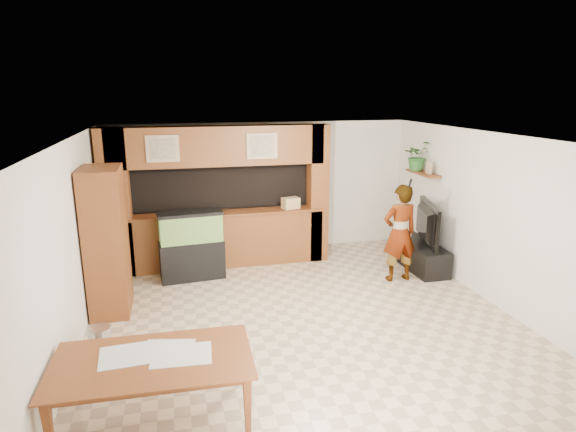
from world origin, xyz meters
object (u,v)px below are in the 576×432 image
object	(u,v)px
person	(400,233)
dining_table	(155,392)
pantry_cabinet	(107,241)
television	(421,223)
aquarium	(192,246)

from	to	relation	value
person	dining_table	world-z (taller)	person
pantry_cabinet	television	distance (m)	5.38
television	person	distance (m)	0.80
pantry_cabinet	television	bearing A→B (deg)	5.96
aquarium	person	distance (m)	3.58
aquarium	dining_table	world-z (taller)	aquarium
television	person	bearing A→B (deg)	140.85
dining_table	person	bearing A→B (deg)	37.19
television	person	size ratio (longest dim) A/B	0.77
pantry_cabinet	person	world-z (taller)	pantry_cabinet
pantry_cabinet	dining_table	world-z (taller)	pantry_cabinet
pantry_cabinet	person	distance (m)	4.70
television	dining_table	xyz separation A→B (m)	(-4.65, -3.33, -0.51)
television	dining_table	distance (m)	5.74
person	dining_table	distance (m)	4.94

